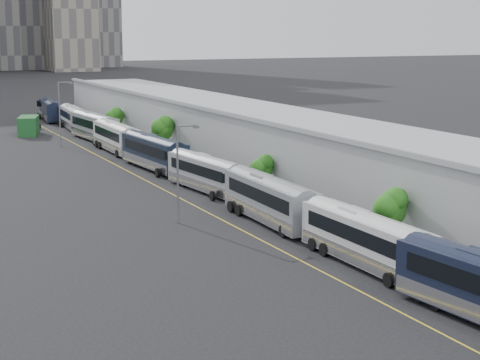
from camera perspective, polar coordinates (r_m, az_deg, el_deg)
sidewalk at (r=77.54m, az=4.11°, el=-1.16°), size 10.00×170.00×0.12m
lane_line at (r=73.07m, az=-3.09°, el=-1.92°), size 0.12×160.00×0.02m
depot at (r=78.93m, az=6.67°, el=1.56°), size 12.45×160.40×7.20m
bus_2 at (r=55.23m, az=8.89°, el=-4.50°), size 2.83×12.68×3.70m
bus_3 at (r=66.69m, az=2.16°, el=-1.70°), size 3.04×13.26×3.86m
bus_4 at (r=79.77m, az=-2.42°, el=0.26°), size 3.63×12.45×3.59m
bus_5 at (r=92.66m, az=-6.12°, el=1.75°), size 3.58×13.55×3.92m
bus_6 at (r=106.96m, az=-8.80°, el=2.85°), size 2.93×13.18×3.85m
bus_7 at (r=118.65m, az=-10.31°, el=3.58°), size 3.77×13.70×3.96m
bus_8 at (r=133.24m, az=-11.79°, el=4.23°), size 3.40×12.69×3.67m
bus_9 at (r=146.56m, az=-13.33°, el=4.74°), size 3.77×12.83×3.69m
tree_1 at (r=58.68m, az=10.58°, el=-1.79°), size 2.46×2.46×4.66m
tree_2 at (r=76.63m, az=1.52°, el=0.90°), size 2.15×2.15×4.01m
tree_3 at (r=100.89m, az=-5.56°, el=3.80°), size 2.78×2.78×5.36m
tree_4 at (r=120.58m, az=-8.95°, el=4.49°), size 2.57×2.57×4.54m
street_lamp_near at (r=66.16m, az=-4.30°, el=0.97°), size 2.04×0.22×8.22m
street_lamp_far at (r=112.75m, az=-12.63°, el=4.92°), size 2.04×0.22×8.93m
shipping_container at (r=127.05m, az=-14.80°, el=3.75°), size 4.33×6.61×2.86m
suv at (r=135.26m, az=-14.75°, el=3.85°), size 3.23×5.60×1.47m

